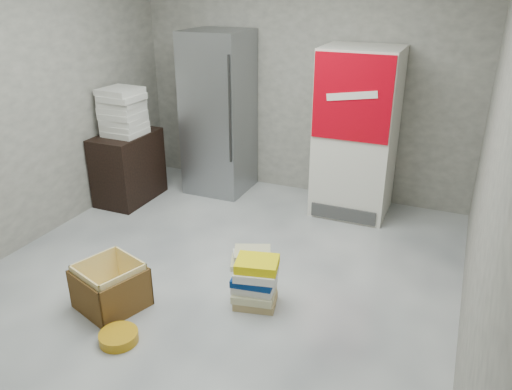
{
  "coord_description": "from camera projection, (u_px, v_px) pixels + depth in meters",
  "views": [
    {
      "loc": [
        1.8,
        -3.03,
        2.42
      ],
      "look_at": [
        0.19,
        0.7,
        0.66
      ],
      "focal_mm": 35.0,
      "sensor_mm": 36.0,
      "label": 1
    }
  ],
  "objects": [
    {
      "name": "cardboard_box",
      "position": [
        111.0,
        289.0,
        3.96
      ],
      "size": [
        0.59,
        0.59,
        0.38
      ],
      "rotation": [
        0.0,
        0.0,
        -0.33
      ],
      "color": "yellow",
      "rests_on": "ground"
    },
    {
      "name": "phonebook_stack_side",
      "position": [
        251.0,
        257.0,
        4.57
      ],
      "size": [
        0.43,
        0.39,
        0.15
      ],
      "rotation": [
        0.0,
        0.0,
        0.38
      ],
      "color": "beige",
      "rests_on": "ground"
    },
    {
      "name": "supply_box_stack",
      "position": [
        123.0,
        112.0,
        5.55
      ],
      "size": [
        0.44,
        0.44,
        0.52
      ],
      "color": "silver",
      "rests_on": "wood_shelf"
    },
    {
      "name": "coke_cooler",
      "position": [
        356.0,
        133.0,
        5.33
      ],
      "size": [
        0.8,
        0.73,
        1.8
      ],
      "color": "silver",
      "rests_on": "ground"
    },
    {
      "name": "steel_fridge",
      "position": [
        219.0,
        114.0,
        5.91
      ],
      "size": [
        0.7,
        0.72,
        1.9
      ],
      "color": "gray",
      "rests_on": "ground"
    },
    {
      "name": "ground",
      "position": [
        202.0,
        294.0,
        4.17
      ],
      "size": [
        5.0,
        5.0,
        0.0
      ],
      "primitive_type": "plane",
      "color": "silver",
      "rests_on": "ground"
    },
    {
      "name": "phonebook_stack_main",
      "position": [
        255.0,
        282.0,
        3.96
      ],
      "size": [
        0.4,
        0.35,
        0.41
      ],
      "rotation": [
        0.0,
        0.0,
        0.09
      ],
      "color": "tan",
      "rests_on": "ground"
    },
    {
      "name": "room_shell",
      "position": [
        190.0,
        77.0,
        3.45
      ],
      "size": [
        4.04,
        5.04,
        2.82
      ],
      "color": "#A29E91",
      "rests_on": "ground"
    },
    {
      "name": "bucket_lid",
      "position": [
        119.0,
        337.0,
        3.61
      ],
      "size": [
        0.36,
        0.36,
        0.08
      ],
      "primitive_type": "cylinder",
      "rotation": [
        0.0,
        0.0,
        0.36
      ],
      "color": "#C28B12",
      "rests_on": "ground"
    },
    {
      "name": "wood_shelf",
      "position": [
        128.0,
        167.0,
        5.82
      ],
      "size": [
        0.5,
        0.8,
        0.8
      ],
      "primitive_type": "cube",
      "color": "black",
      "rests_on": "ground"
    }
  ]
}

